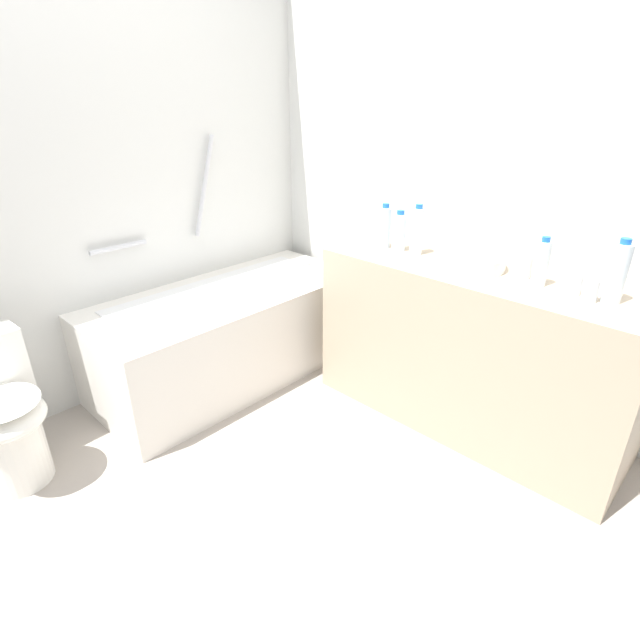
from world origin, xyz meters
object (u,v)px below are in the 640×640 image
at_px(water_bottle_1, 617,273).
at_px(drinking_glass_0, 523,266).
at_px(water_bottle_3, 399,232).
at_px(water_bottle_4, 542,263).
at_px(bathtub, 230,331).
at_px(toilet, 0,418).
at_px(drinking_glass_2, 590,290).
at_px(sink_faucet, 488,253).
at_px(water_bottle_2, 417,231).
at_px(water_bottle_0, 385,227).
at_px(drinking_glass_1, 574,284).
at_px(sink_basin, 469,260).

xyz_separation_m(water_bottle_1, drinking_glass_0, (0.04, 0.38, -0.07)).
relative_size(water_bottle_3, water_bottle_4, 0.99).
height_order(bathtub, toilet, bathtub).
bearing_deg(water_bottle_1, toilet, 134.93).
bearing_deg(drinking_glass_2, sink_faucet, 66.13).
relative_size(sink_faucet, drinking_glass_2, 1.63).
bearing_deg(water_bottle_1, sink_faucet, 72.67).
relative_size(water_bottle_2, water_bottle_3, 1.21).
xyz_separation_m(water_bottle_0, drinking_glass_2, (-0.04, -1.05, -0.06)).
distance_m(water_bottle_1, drinking_glass_2, 0.11).
distance_m(water_bottle_2, water_bottle_4, 0.64).
bearing_deg(bathtub, water_bottle_3, -55.36).
relative_size(bathtub, water_bottle_2, 6.32).
bearing_deg(drinking_glass_1, water_bottle_0, 89.80).
distance_m(bathtub, water_bottle_3, 1.17).
relative_size(toilet, water_bottle_4, 3.17).
bearing_deg(water_bottle_4, sink_basin, 88.55).
xyz_separation_m(toilet, sink_basin, (1.81, -1.19, 0.56)).
xyz_separation_m(sink_basin, drinking_glass_0, (0.04, -0.24, 0.02)).
distance_m(water_bottle_3, drinking_glass_0, 0.65).
bearing_deg(drinking_glass_0, water_bottle_4, -118.05).
bearing_deg(drinking_glass_2, bathtub, 105.95).
xyz_separation_m(sink_basin, water_bottle_2, (0.01, 0.31, 0.09)).
xyz_separation_m(bathtub, water_bottle_4, (0.55, -1.55, 0.65)).
distance_m(sink_faucet, water_bottle_2, 0.37).
height_order(water_bottle_1, water_bottle_4, water_bottle_1).
distance_m(toilet, sink_basin, 2.23).
xyz_separation_m(water_bottle_4, drinking_glass_2, (-0.04, -0.22, -0.05)).
bearing_deg(water_bottle_0, water_bottle_3, -84.67).
xyz_separation_m(drinking_glass_0, drinking_glass_1, (-0.05, -0.24, -0.01)).
bearing_deg(water_bottle_0, drinking_glass_0, -86.06).
bearing_deg(toilet, sink_basin, 53.97).
height_order(water_bottle_0, drinking_glass_0, water_bottle_0).
relative_size(toilet, drinking_glass_0, 6.73).
xyz_separation_m(water_bottle_0, water_bottle_1, (0.01, -1.12, 0.01)).
bearing_deg(water_bottle_0, water_bottle_1, -89.49).
relative_size(water_bottle_3, drinking_glass_2, 2.29).
height_order(bathtub, water_bottle_0, bathtub).
bearing_deg(water_bottle_0, bathtub, 127.46).
relative_size(water_bottle_3, drinking_glass_0, 2.11).
relative_size(sink_faucet, drinking_glass_0, 1.50).
height_order(water_bottle_1, water_bottle_3, water_bottle_1).
height_order(water_bottle_1, drinking_glass_2, water_bottle_1).
distance_m(sink_faucet, drinking_glass_1, 0.52).
bearing_deg(drinking_glass_2, water_bottle_3, 87.02).
distance_m(water_bottle_3, water_bottle_4, 0.74).
xyz_separation_m(water_bottle_1, water_bottle_3, (-0.00, 1.03, -0.02)).
distance_m(sink_basin, water_bottle_2, 0.32).
bearing_deg(bathtub, drinking_glass_0, -67.63).
bearing_deg(water_bottle_3, drinking_glass_1, -90.76).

